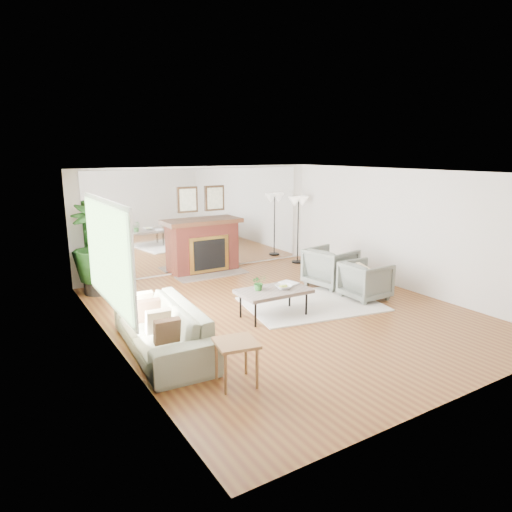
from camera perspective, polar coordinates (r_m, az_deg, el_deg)
ground at (r=8.34m, az=3.54°, el=-7.00°), size 7.00×7.00×0.00m
wall_left at (r=6.77m, az=-17.49°, el=-1.27°), size 0.02×7.00×2.50m
wall_right at (r=10.01m, az=17.82°, el=3.17°), size 0.02×7.00×2.50m
wall_back at (r=10.99m, az=-6.92°, el=4.53°), size 6.00×0.02×2.50m
mirror_panel at (r=10.97m, az=-6.87°, el=4.52°), size 5.40×0.04×2.40m
window_panel at (r=7.13m, az=-18.12°, el=0.22°), size 0.04×2.40×1.50m
fireplace at (r=10.89m, az=-6.32°, el=1.31°), size 1.85×0.83×2.05m
area_rug at (r=8.77m, az=6.97°, el=-5.96°), size 2.74×2.17×0.03m
coffee_table at (r=7.96m, az=2.23°, el=-4.50°), size 1.26×0.76×0.50m
sofa at (r=6.82m, az=-11.65°, el=-8.86°), size 1.06×2.39×0.68m
armchair_back at (r=9.90m, az=9.30°, el=-1.39°), size 1.07×1.05×0.84m
armchair_front at (r=9.20m, az=13.53°, el=-2.98°), size 0.83×0.80×0.75m
side_table at (r=5.73m, az=-2.50°, el=-11.46°), size 0.58×0.58×0.57m
potted_ficus at (r=9.71m, az=-19.51°, el=1.20°), size 0.94×0.94×1.85m
floor_lamp at (r=11.72m, az=5.33°, el=6.16°), size 0.56×0.31×1.72m
tabletop_plant at (r=7.87m, az=0.36°, el=-3.32°), size 0.28×0.25×0.28m
fruit_bowl at (r=7.98m, az=3.43°, el=-3.89°), size 0.30×0.30×0.07m
book at (r=8.22m, az=3.61°, el=-3.56°), size 0.31×0.37×0.02m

